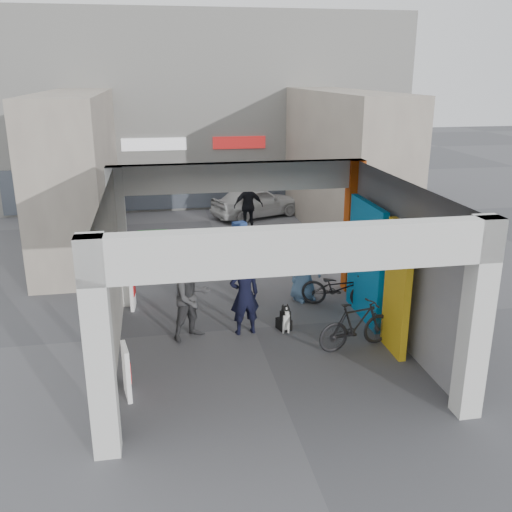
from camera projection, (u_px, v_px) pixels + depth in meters
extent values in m
plane|color=#525257|center=(254.00, 328.00, 13.11)|extent=(90.00, 90.00, 0.00)
cube|color=silver|center=(99.00, 351.00, 8.32)|extent=(0.40, 0.40, 3.50)
cube|color=silver|center=(119.00, 238.00, 13.93)|extent=(0.40, 0.40, 3.50)
cube|color=silver|center=(476.00, 320.00, 9.33)|extent=(0.40, 0.40, 3.50)
cube|color=#C9480B|center=(353.00, 226.00, 14.94)|extent=(0.40, 0.40, 3.50)
plane|color=beige|center=(111.00, 280.00, 11.12)|extent=(0.00, 6.40, 6.40)
plane|color=gray|center=(400.00, 262.00, 12.14)|extent=(0.00, 6.40, 6.40)
cube|color=#0C81CB|center=(366.00, 261.00, 13.32)|extent=(0.15, 2.00, 2.80)
cube|color=gold|center=(397.00, 289.00, 11.63)|extent=(0.15, 1.00, 2.80)
plane|color=#AAA9A5|center=(262.00, 186.00, 11.09)|extent=(6.40, 6.40, 0.00)
cube|color=silver|center=(239.00, 177.00, 14.05)|extent=(6.40, 0.30, 0.70)
cube|color=silver|center=(302.00, 249.00, 8.34)|extent=(6.40, 0.30, 0.70)
cube|color=white|center=(238.00, 178.00, 14.23)|extent=(4.20, 0.05, 0.55)
cube|color=white|center=(198.00, 110.00, 24.97)|extent=(18.00, 4.00, 8.00)
cube|color=#515966|center=(204.00, 187.00, 23.98)|extent=(16.20, 0.06, 1.80)
cube|color=white|center=(154.00, 144.00, 23.10)|extent=(2.60, 0.06, 0.50)
cube|color=red|center=(239.00, 142.00, 23.69)|extent=(2.20, 0.06, 0.50)
cube|color=#ADA08F|center=(78.00, 172.00, 18.59)|extent=(2.00, 9.00, 5.00)
cube|color=#ADA08F|center=(342.00, 164.00, 20.11)|extent=(2.00, 9.00, 5.00)
cylinder|color=gray|center=(178.00, 279.00, 14.98)|extent=(0.09, 0.09, 0.83)
cylinder|color=gray|center=(242.00, 277.00, 15.12)|extent=(0.09, 0.09, 0.85)
cylinder|color=gray|center=(297.00, 271.00, 15.36)|extent=(0.09, 0.09, 0.98)
cube|color=white|center=(126.00, 372.00, 10.22)|extent=(0.17, 0.56, 1.00)
cube|color=red|center=(129.00, 369.00, 10.21)|extent=(0.10, 0.39, 0.40)
cube|color=white|center=(132.00, 289.00, 14.09)|extent=(0.12, 0.55, 1.00)
cube|color=red|center=(134.00, 287.00, 14.08)|extent=(0.07, 0.39, 0.40)
cylinder|color=#B2B3B8|center=(190.00, 253.00, 17.38)|extent=(0.06, 0.06, 0.67)
cylinder|color=#B2B3B8|center=(191.00, 263.00, 17.48)|extent=(0.41, 0.41, 0.02)
cylinder|color=#B2B3B8|center=(190.00, 243.00, 17.27)|extent=(0.65, 0.65, 0.05)
cube|color=#B2B3B8|center=(172.00, 260.00, 17.15)|extent=(0.35, 0.35, 0.42)
cube|color=#B2B3B8|center=(171.00, 246.00, 17.18)|extent=(0.35, 0.05, 0.42)
cube|color=#B2B3B8|center=(204.00, 252.00, 17.93)|extent=(0.35, 0.35, 0.42)
cube|color=#B2B3B8|center=(203.00, 238.00, 17.96)|extent=(0.35, 0.05, 0.42)
cube|color=#B2B3B8|center=(180.00, 252.00, 17.89)|extent=(0.35, 0.35, 0.42)
cube|color=#B2B3B8|center=(179.00, 238.00, 17.92)|extent=(0.35, 0.05, 0.42)
cube|color=black|center=(154.00, 251.00, 18.27)|extent=(1.15, 0.57, 0.29)
cube|color=#1A5B22|center=(153.00, 248.00, 18.09)|extent=(0.96, 0.34, 0.17)
cube|color=#1A5B22|center=(153.00, 241.00, 18.17)|extent=(0.96, 0.34, 0.17)
cube|color=#1A5B22|center=(153.00, 234.00, 18.24)|extent=(0.96, 0.34, 0.17)
cube|color=#1A5B22|center=(239.00, 234.00, 20.20)|extent=(0.53, 0.46, 0.28)
cube|color=navy|center=(239.00, 226.00, 20.11)|extent=(0.53, 0.46, 0.28)
cube|color=black|center=(284.00, 324.00, 13.02)|extent=(0.25, 0.34, 0.25)
cube|color=black|center=(285.00, 319.00, 12.84)|extent=(0.20, 0.17, 0.38)
cube|color=silver|center=(286.00, 322.00, 12.76)|extent=(0.16, 0.03, 0.36)
cylinder|color=silver|center=(283.00, 327.00, 12.81)|extent=(0.05, 0.05, 0.29)
cylinder|color=silver|center=(288.00, 327.00, 12.83)|extent=(0.05, 0.05, 0.29)
sphere|color=black|center=(286.00, 310.00, 12.75)|extent=(0.20, 0.20, 0.20)
cube|color=silver|center=(287.00, 313.00, 12.65)|extent=(0.08, 0.13, 0.06)
cone|color=black|center=(283.00, 305.00, 12.75)|extent=(0.07, 0.07, 0.08)
cone|color=black|center=(288.00, 305.00, 12.76)|extent=(0.07, 0.07, 0.08)
imported|color=black|center=(245.00, 295.00, 12.59)|extent=(0.74, 0.54, 1.85)
imported|color=#424245|center=(192.00, 298.00, 12.38)|extent=(1.16, 1.08, 1.89)
imported|color=#587FAB|center=(304.00, 266.00, 14.50)|extent=(1.03, 0.85, 1.80)
imported|color=black|center=(248.00, 206.00, 20.88)|extent=(1.08, 0.47, 1.84)
imported|color=black|center=(338.00, 288.00, 14.19)|extent=(1.95, 1.37, 0.97)
imported|color=black|center=(356.00, 325.00, 12.03)|extent=(1.82, 0.85, 1.05)
imported|color=silver|center=(256.00, 202.00, 22.93)|extent=(3.97, 2.73, 1.25)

